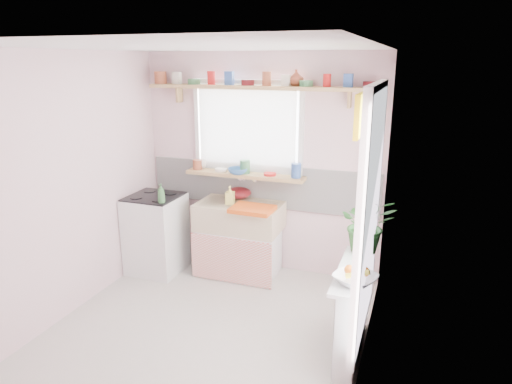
% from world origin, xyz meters
% --- Properties ---
extents(room, '(3.20, 3.20, 3.20)m').
position_xyz_m(room, '(0.66, 0.86, 1.37)').
color(room, beige).
rests_on(room, ground).
extents(sink_unit, '(0.95, 0.65, 1.11)m').
position_xyz_m(sink_unit, '(-0.15, 1.29, 0.43)').
color(sink_unit, white).
rests_on(sink_unit, ground).
extents(cooker, '(0.58, 0.58, 0.93)m').
position_xyz_m(cooker, '(-1.10, 1.05, 0.46)').
color(cooker, white).
rests_on(cooker, ground).
extents(radiator_ledge, '(0.22, 0.95, 0.78)m').
position_xyz_m(radiator_ledge, '(1.30, 0.20, 0.40)').
color(radiator_ledge, white).
rests_on(radiator_ledge, ground).
extents(windowsill, '(1.40, 0.22, 0.04)m').
position_xyz_m(windowsill, '(-0.15, 1.48, 1.14)').
color(windowsill, tan).
rests_on(windowsill, room).
extents(pine_shelf, '(2.52, 0.24, 0.04)m').
position_xyz_m(pine_shelf, '(0.00, 1.47, 2.12)').
color(pine_shelf, tan).
rests_on(pine_shelf, room).
extents(shelf_crockery, '(2.47, 0.11, 0.12)m').
position_xyz_m(shelf_crockery, '(-0.04, 1.47, 2.19)').
color(shelf_crockery, '#A55133').
rests_on(shelf_crockery, pine_shelf).
extents(sill_crockery, '(1.35, 0.11, 0.12)m').
position_xyz_m(sill_crockery, '(-0.15, 1.48, 1.22)').
color(sill_crockery, '#A55133').
rests_on(sill_crockery, windowsill).
extents(dish_tray, '(0.46, 0.35, 0.04)m').
position_xyz_m(dish_tray, '(0.08, 1.10, 0.87)').
color(dish_tray, '#EC5615').
rests_on(dish_tray, sink_unit).
extents(colander, '(0.35, 0.35, 0.13)m').
position_xyz_m(colander, '(-0.23, 1.50, 0.91)').
color(colander, maroon).
rests_on(colander, sink_unit).
extents(jade_plant, '(0.55, 0.50, 0.51)m').
position_xyz_m(jade_plant, '(1.33, 0.60, 1.03)').
color(jade_plant, '#275B24').
rests_on(jade_plant, radiator_ledge).
extents(fruit_bowl, '(0.41, 0.41, 0.08)m').
position_xyz_m(fruit_bowl, '(1.33, -0.05, 0.81)').
color(fruit_bowl, silver).
rests_on(fruit_bowl, radiator_ledge).
extents(herb_pot, '(0.13, 0.10, 0.23)m').
position_xyz_m(herb_pot, '(1.33, 0.25, 0.89)').
color(herb_pot, '#2D6127').
rests_on(herb_pot, radiator_ledge).
extents(soap_bottle_sink, '(0.11, 0.11, 0.21)m').
position_xyz_m(soap_bottle_sink, '(-0.24, 1.25, 0.95)').
color(soap_bottle_sink, '#FCEF70').
rests_on(soap_bottle_sink, sink_unit).
extents(sill_cup, '(0.17, 0.17, 0.11)m').
position_xyz_m(sill_cup, '(-0.72, 1.54, 1.21)').
color(sill_cup, beige).
rests_on(sill_cup, windowsill).
extents(sill_bowl, '(0.29, 0.29, 0.07)m').
position_xyz_m(sill_bowl, '(-0.22, 1.42, 1.19)').
color(sill_bowl, '#376EB5').
rests_on(sill_bowl, windowsill).
extents(shelf_vase, '(0.19, 0.19, 0.17)m').
position_xyz_m(shelf_vase, '(0.41, 1.53, 2.22)').
color(shelf_vase, '#A04B31').
rests_on(shelf_vase, pine_shelf).
extents(cooker_bottle, '(0.09, 0.09, 0.21)m').
position_xyz_m(cooker_bottle, '(-0.88, 0.86, 1.02)').
color(cooker_bottle, '#3A753E').
rests_on(cooker_bottle, cooker).
extents(fruit, '(0.20, 0.14, 0.10)m').
position_xyz_m(fruit, '(1.34, -0.04, 0.87)').
color(fruit, orange).
rests_on(fruit, fruit_bowl).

